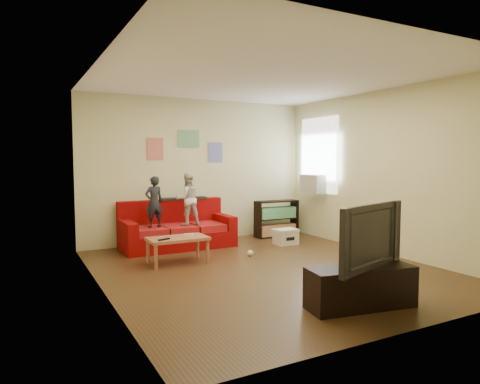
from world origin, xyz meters
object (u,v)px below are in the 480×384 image
sofa (177,231)px  child_a (154,202)px  television (362,235)px  coffee_table (178,241)px  child_b (187,199)px  bookshelf (276,220)px  file_box (286,237)px  tv_stand (361,287)px

sofa → child_a: child_a is taller
sofa → television: television is taller
coffee_table → television: television is taller
child_b → bookshelf: (1.99, 0.21, -0.54)m
child_b → coffee_table: child_b is taller
child_a → bookshelf: child_a is taller
child_a → file_box: size_ratio=2.09×
child_b → file_box: child_b is taller
sofa → tv_stand: (0.67, -3.88, -0.07)m
child_a → child_b: 0.60m
coffee_table → television: size_ratio=0.76×
child_a → coffee_table: child_a is taller
file_box → tv_stand: 3.37m
child_b → coffee_table: (-0.54, -0.99, -0.53)m
child_a → file_box: bearing=157.6°
coffee_table → tv_stand: size_ratio=0.76×
sofa → bookshelf: 2.14m
coffee_table → child_a: bearing=93.5°
child_b → tv_stand: bearing=99.0°
child_b → tv_stand: 3.81m
bookshelf → child_a: bearing=-175.4°
television → coffee_table: bearing=94.2°
sofa → child_b: 0.62m
file_box → bookshelf: bearing=69.1°
child_a → file_box: 2.47m
coffee_table → file_box: 2.29m
bookshelf → tv_stand: size_ratio=0.78×
file_box → television: television is taller
sofa → file_box: (1.85, -0.73, -0.14)m
child_a → sofa: bearing=-168.5°
child_b → television: bearing=99.0°
child_b → sofa: bearing=-47.4°
bookshelf → child_b: bearing=-174.0°
file_box → television: 3.42m
child_a → television: (1.12, -3.71, -0.07)m
coffee_table → tv_stand: 2.92m
file_box → television: (-1.18, -3.15, 0.63)m
child_b → television: size_ratio=0.79×
file_box → television: bearing=-110.5°
coffee_table → bookshelf: bearing=25.4°
television → child_b: bearing=80.9°
sofa → coffee_table: 1.22m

